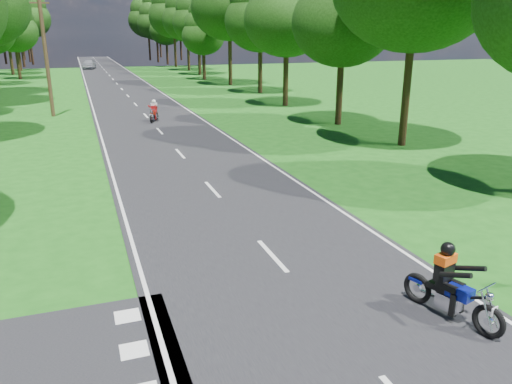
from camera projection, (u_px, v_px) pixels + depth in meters
name	position (u px, v px, depth m)	size (l,w,h in m)	color
ground	(305.00, 293.00, 10.99)	(160.00, 160.00, 0.00)	#154F12
main_road	(117.00, 84.00, 55.87)	(7.00, 140.00, 0.02)	black
road_markings	(117.00, 85.00, 54.14)	(7.40, 140.00, 0.01)	silver
treeline	(116.00, 10.00, 62.85)	(40.00, 115.35, 14.78)	black
telegraph_pole	(46.00, 55.00, 32.98)	(1.20, 0.26, 8.00)	#382616
rider_near_blue	(454.00, 283.00, 9.73)	(0.63, 1.90, 1.58)	navy
rider_far_red	(154.00, 111.00, 31.94)	(0.55, 1.66, 1.38)	#A1250C
distant_car	(89.00, 64.00, 78.53)	(1.80, 4.47, 1.52)	#AEB0B5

